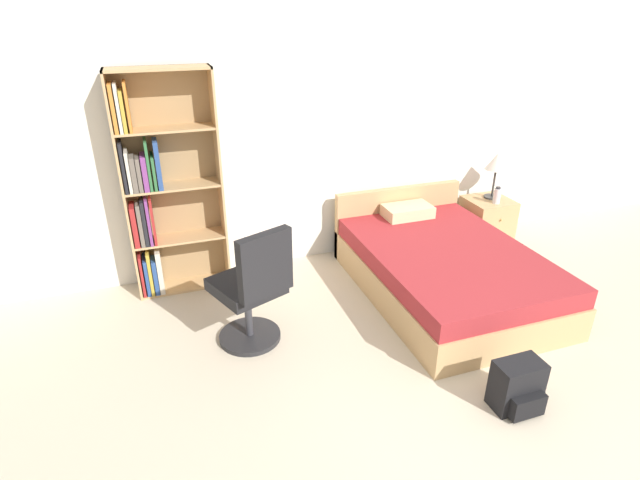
{
  "coord_description": "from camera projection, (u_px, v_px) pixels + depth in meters",
  "views": [
    {
      "loc": [
        -1.92,
        -1.43,
        2.52
      ],
      "look_at": [
        -0.73,
        1.98,
        0.79
      ],
      "focal_mm": 28.0,
      "sensor_mm": 36.0,
      "label": 1
    }
  ],
  "objects": [
    {
      "name": "bed",
      "position": [
        442.0,
        267.0,
        4.72
      ],
      "size": [
        1.44,
        2.1,
        0.73
      ],
      "color": "tan",
      "rests_on": "ground_plane"
    },
    {
      "name": "table_lamp",
      "position": [
        497.0,
        163.0,
        5.48
      ],
      "size": [
        0.25,
        0.25,
        0.52
      ],
      "color": "#333333",
      "rests_on": "nightstand"
    },
    {
      "name": "office_chair",
      "position": [
        253.0,
        291.0,
        3.85
      ],
      "size": [
        0.64,
        0.69,
        1.05
      ],
      "color": "#232326",
      "rests_on": "ground_plane"
    },
    {
      "name": "nightstand",
      "position": [
        486.0,
        220.0,
        5.71
      ],
      "size": [
        0.48,
        0.49,
        0.51
      ],
      "color": "tan",
      "rests_on": "ground_plane"
    },
    {
      "name": "bookshelf",
      "position": [
        159.0,
        192.0,
        4.44
      ],
      "size": [
        0.85,
        0.29,
        2.04
      ],
      "color": "tan",
      "rests_on": "ground_plane"
    },
    {
      "name": "backpack_black",
      "position": [
        518.0,
        387.0,
        3.36
      ],
      "size": [
        0.33,
        0.26,
        0.36
      ],
      "color": "black",
      "rests_on": "ground_plane"
    },
    {
      "name": "wall_back",
      "position": [
        348.0,
        134.0,
        5.07
      ],
      "size": [
        9.0,
        0.06,
        2.6
      ],
      "color": "white",
      "rests_on": "ground_plane"
    },
    {
      "name": "water_bottle",
      "position": [
        497.0,
        196.0,
        5.46
      ],
      "size": [
        0.08,
        0.08,
        0.19
      ],
      "color": "silver",
      "rests_on": "nightstand"
    }
  ]
}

